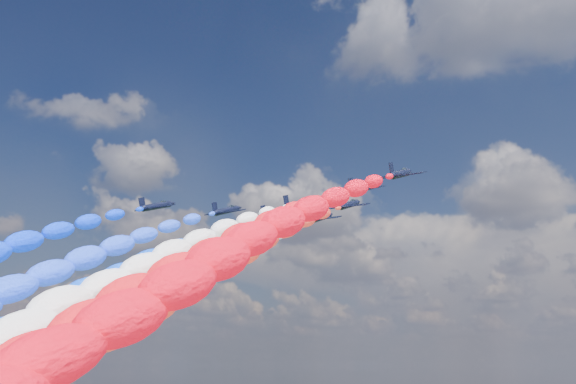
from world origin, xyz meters
The scene contains 15 objects.
jet_0 centered at (-27.81, -6.94, 108.38)m, with size 9.68×12.99×2.86m, color black, non-canonical shape.
jet_1 centered at (-17.13, 4.87, 108.38)m, with size 9.68×12.99×2.86m, color black, non-canonical shape.
trail_1 centered at (-17.13, -46.96, 84.62)m, with size 7.19×100.38×51.33m, color blue, non-canonical shape.
jet_2 centered at (-9.25, 13.10, 108.38)m, with size 9.68×12.99×2.86m, color black, non-canonical shape.
trail_2 centered at (-9.25, -38.73, 84.62)m, with size 7.19×100.38×51.33m, color #0C45F3, non-canonical shape.
jet_3 centered at (0.50, 7.47, 108.38)m, with size 9.68×12.99×2.86m, color black, non-canonical shape.
trail_3 centered at (0.50, -44.36, 84.62)m, with size 7.19×100.38×51.33m, color white, non-canonical shape.
jet_4 centered at (-1.79, 22.75, 108.38)m, with size 9.68×12.99×2.86m, color black, non-canonical shape.
trail_4 centered at (-1.79, -29.08, 84.62)m, with size 7.19×100.38×51.33m, color white, non-canonical shape.
jet_5 centered at (9.69, 14.07, 108.38)m, with size 9.68×12.99×2.86m, color black, non-canonical shape.
trail_5 centered at (9.69, -37.76, 84.62)m, with size 7.19×100.38×51.33m, color red, non-canonical shape.
jet_6 centered at (18.63, 2.08, 108.38)m, with size 9.68×12.99×2.86m, color black, non-canonical shape.
trail_6 centered at (18.63, -49.75, 84.62)m, with size 7.19×100.38×51.33m, color red, non-canonical shape.
jet_7 centered at (29.20, -3.79, 108.38)m, with size 9.68×12.99×2.86m, color black, non-canonical shape.
trail_7 centered at (29.20, -55.62, 84.62)m, with size 7.19×100.38×51.33m, color red, non-canonical shape.
Camera 1 is at (75.74, -120.88, 73.73)m, focal length 43.27 mm.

